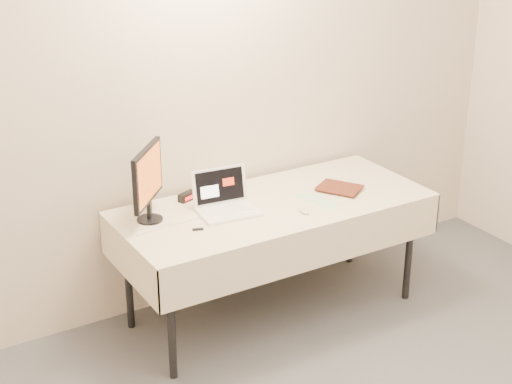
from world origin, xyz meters
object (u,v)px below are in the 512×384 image
table (274,213)px  monitor (148,179)px  book (335,176)px  laptop (225,201)px

table → monitor: bearing=168.3°
monitor → book: (1.09, -0.24, -0.12)m
table → laptop: size_ratio=5.21×
table → book: 0.42m
monitor → book: 1.12m
monitor → book: bearing=-60.4°
laptop → monitor: 0.48m
monitor → book: monitor is taller
table → laptop: 0.32m
laptop → monitor: monitor is taller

